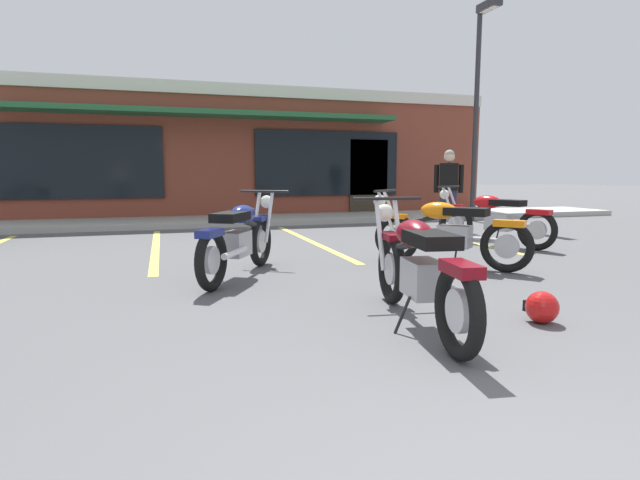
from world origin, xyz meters
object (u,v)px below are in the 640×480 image
at_px(motorcycle_green_cafe_racer, 447,231).
at_px(motorcycle_foreground_classic, 419,268).
at_px(motorcycle_black_cruiser, 493,218).
at_px(motorcycle_blue_standard, 240,237).
at_px(parking_lot_lamp_post, 480,84).
at_px(person_in_black_shirt, 448,185).
at_px(helmet_on_pavement, 542,307).

bearing_deg(motorcycle_green_cafe_racer, motorcycle_foreground_classic, -125.99).
bearing_deg(motorcycle_black_cruiser, motorcycle_blue_standard, -163.45).
height_order(motorcycle_green_cafe_racer, parking_lot_lamp_post, parking_lot_lamp_post).
bearing_deg(person_in_black_shirt, motorcycle_black_cruiser, -102.24).
relative_size(motorcycle_green_cafe_racer, helmet_on_pavement, 6.68).
bearing_deg(parking_lot_lamp_post, motorcycle_green_cafe_racer, -127.30).
height_order(person_in_black_shirt, helmet_on_pavement, person_in_black_shirt).
distance_m(motorcycle_foreground_classic, motorcycle_green_cafe_racer, 2.67).
xyz_separation_m(motorcycle_black_cruiser, parking_lot_lamp_post, (2.22, 3.76, 2.86)).
xyz_separation_m(motorcycle_green_cafe_racer, person_in_black_shirt, (2.23, 3.62, 0.49)).
relative_size(person_in_black_shirt, helmet_on_pavement, 6.44).
bearing_deg(motorcycle_black_cruiser, parking_lot_lamp_post, 59.50).
bearing_deg(motorcycle_black_cruiser, motorcycle_green_cafe_racer, -140.43).
bearing_deg(motorcycle_black_cruiser, motorcycle_foreground_classic, -132.64).
xyz_separation_m(motorcycle_foreground_classic, helmet_on_pavement, (0.98, -0.25, -0.33)).
height_order(motorcycle_foreground_classic, person_in_black_shirt, person_in_black_shirt).
xyz_separation_m(motorcycle_blue_standard, motorcycle_green_cafe_racer, (2.63, -0.15, 0.00)).
height_order(motorcycle_green_cafe_racer, person_in_black_shirt, person_in_black_shirt).
bearing_deg(motorcycle_green_cafe_racer, motorcycle_black_cruiser, 39.57).
relative_size(motorcycle_foreground_classic, person_in_black_shirt, 1.26).
bearing_deg(motorcycle_green_cafe_racer, person_in_black_shirt, 58.43).
relative_size(motorcycle_foreground_classic, helmet_on_pavement, 8.09).
relative_size(motorcycle_black_cruiser, motorcycle_green_cafe_racer, 1.13).
distance_m(motorcycle_black_cruiser, motorcycle_blue_standard, 4.58).
bearing_deg(parking_lot_lamp_post, helmet_on_pavement, -120.90).
bearing_deg(person_in_black_shirt, helmet_on_pavement, -115.02).
height_order(motorcycle_blue_standard, person_in_black_shirt, person_in_black_shirt).
distance_m(motorcycle_black_cruiser, person_in_black_shirt, 2.28).
distance_m(motorcycle_blue_standard, motorcycle_green_cafe_racer, 2.64).
relative_size(motorcycle_blue_standard, helmet_on_pavement, 7.23).
xyz_separation_m(motorcycle_foreground_classic, person_in_black_shirt, (3.80, 5.78, 0.49)).
xyz_separation_m(motorcycle_black_cruiser, helmet_on_pavement, (-2.34, -3.86, -0.33)).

